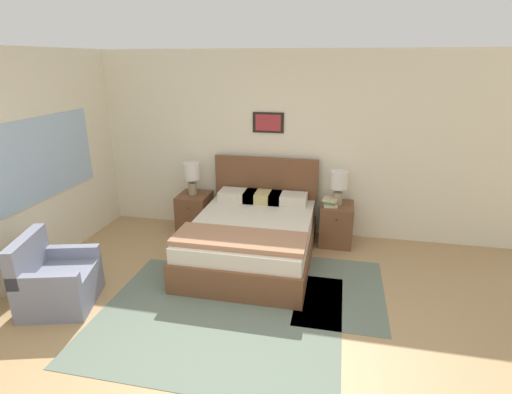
# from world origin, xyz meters

# --- Properties ---
(ground_plane) EXTENTS (16.00, 16.00, 0.00)m
(ground_plane) POSITION_xyz_m (0.00, 0.00, 0.00)
(ground_plane) COLOR tan
(wall_back) EXTENTS (7.60, 0.09, 2.60)m
(wall_back) POSITION_xyz_m (-0.00, 2.93, 1.30)
(wall_back) COLOR beige
(wall_back) RESTS_ON ground_plane
(wall_left) EXTENTS (0.08, 5.30, 2.60)m
(wall_left) POSITION_xyz_m (-2.63, 1.45, 1.30)
(wall_left) COLOR beige
(wall_left) RESTS_ON ground_plane
(area_rug_main) EXTENTS (2.45, 2.00, 0.01)m
(area_rug_main) POSITION_xyz_m (-0.20, 0.59, 0.00)
(area_rug_main) COLOR slate
(area_rug_main) RESTS_ON ground_plane
(area_rug_bedside) EXTENTS (0.95, 1.49, 0.01)m
(area_rug_bedside) POSITION_xyz_m (1.01, 1.35, 0.00)
(area_rug_bedside) COLOR slate
(area_rug_bedside) RESTS_ON ground_plane
(bed) EXTENTS (1.51, 1.97, 1.14)m
(bed) POSITION_xyz_m (-0.13, 1.89, 0.31)
(bed) COLOR brown
(bed) RESTS_ON ground_plane
(armchair) EXTENTS (0.84, 0.87, 0.78)m
(armchair) POSITION_xyz_m (-1.92, 0.47, 0.27)
(armchair) COLOR gray
(armchair) RESTS_ON ground_plane
(nightstand_near_window) EXTENTS (0.44, 0.52, 0.58)m
(nightstand_near_window) POSITION_xyz_m (-1.17, 2.60, 0.29)
(nightstand_near_window) COLOR brown
(nightstand_near_window) RESTS_ON ground_plane
(nightstand_by_door) EXTENTS (0.44, 0.52, 0.58)m
(nightstand_by_door) POSITION_xyz_m (0.91, 2.60, 0.29)
(nightstand_by_door) COLOR brown
(nightstand_by_door) RESTS_ON ground_plane
(table_lamp_near_window) EXTENTS (0.24, 0.24, 0.47)m
(table_lamp_near_window) POSITION_xyz_m (-1.19, 2.61, 0.89)
(table_lamp_near_window) COLOR gray
(table_lamp_near_window) RESTS_ON nightstand_near_window
(table_lamp_by_door) EXTENTS (0.24, 0.24, 0.47)m
(table_lamp_by_door) POSITION_xyz_m (0.91, 2.61, 0.89)
(table_lamp_by_door) COLOR gray
(table_lamp_by_door) RESTS_ON nightstand_by_door
(book_thick_bottom) EXTENTS (0.21, 0.26, 0.04)m
(book_thick_bottom) POSITION_xyz_m (0.81, 2.55, 0.59)
(book_thick_bottom) COLOR beige
(book_thick_bottom) RESTS_ON nightstand_by_door
(book_hardcover_middle) EXTENTS (0.18, 0.25, 0.04)m
(book_hardcover_middle) POSITION_xyz_m (0.81, 2.55, 0.63)
(book_hardcover_middle) COLOR #4C7551
(book_hardcover_middle) RESTS_ON book_thick_bottom
(book_novel_upper) EXTENTS (0.23, 0.23, 0.03)m
(book_novel_upper) POSITION_xyz_m (0.81, 2.55, 0.66)
(book_novel_upper) COLOR beige
(book_novel_upper) RESTS_ON book_hardcover_middle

